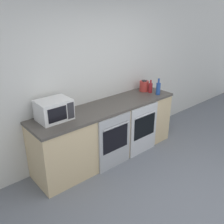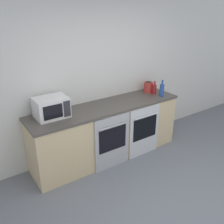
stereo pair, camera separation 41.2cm
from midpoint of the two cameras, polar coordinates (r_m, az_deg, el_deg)
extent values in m
plane|color=slate|center=(3.50, 19.89, -22.32)|extent=(16.00, 16.00, 0.00)
cube|color=silver|center=(4.16, -1.06, 7.62)|extent=(10.00, 0.06, 2.60)
cube|color=#D1B789|center=(4.21, 1.61, -4.71)|extent=(2.57, 0.63, 0.89)
cube|color=#4C4742|center=(4.01, 1.69, 1.17)|extent=(2.60, 0.66, 0.04)
cube|color=#A8AAAF|center=(3.92, 3.05, -7.08)|extent=(0.62, 0.03, 0.89)
cube|color=black|center=(3.87, 3.23, -6.29)|extent=(0.50, 0.01, 0.39)
cylinder|color=#A8AAAF|center=(3.75, 3.51, -3.37)|extent=(0.51, 0.02, 0.02)
cube|color=silver|center=(4.30, 10.08, -4.48)|extent=(0.62, 0.03, 0.89)
cube|color=black|center=(4.26, 10.32, -3.72)|extent=(0.50, 0.01, 0.39)
cylinder|color=silver|center=(4.15, 10.75, -1.00)|extent=(0.51, 0.02, 0.02)
cube|color=silver|center=(3.61, -10.60, 0.99)|extent=(0.46, 0.35, 0.29)
cube|color=black|center=(3.44, -10.00, -0.08)|extent=(0.28, 0.01, 0.20)
cube|color=#2D2D33|center=(3.52, -6.96, 0.67)|extent=(0.10, 0.01, 0.23)
cylinder|color=#234793|center=(4.52, 13.90, 4.76)|extent=(0.08, 0.08, 0.21)
cylinder|color=#234793|center=(4.47, 14.08, 6.54)|extent=(0.03, 0.03, 0.08)
cylinder|color=maroon|center=(4.61, 12.21, 5.02)|extent=(0.07, 0.07, 0.17)
cylinder|color=maroon|center=(4.57, 12.33, 6.43)|extent=(0.03, 0.03, 0.07)
cylinder|color=#B2332D|center=(4.68, 10.82, 5.56)|extent=(0.17, 0.17, 0.19)
cylinder|color=#262628|center=(4.65, 10.91, 6.74)|extent=(0.09, 0.09, 0.01)
camera|label=1|loc=(0.21, -87.14, 1.24)|focal=40.00mm
camera|label=2|loc=(0.21, 92.86, -1.24)|focal=40.00mm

